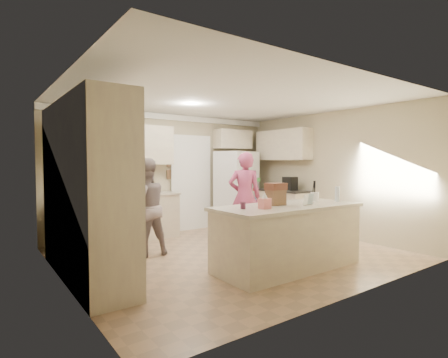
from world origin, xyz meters
TOP-DOWN VIEW (x-y plane):
  - floor at (0.00, 0.00)m, footprint 5.20×4.60m
  - ceiling at (0.00, 0.00)m, footprint 5.20×4.60m
  - wall_back at (0.00, 2.31)m, footprint 5.20×0.02m
  - wall_front at (0.00, -2.31)m, footprint 5.20×0.02m
  - wall_left at (-2.61, 0.00)m, footprint 0.02×4.60m
  - wall_right at (2.61, 0.00)m, footprint 0.02×4.60m
  - crown_back at (0.00, 2.26)m, footprint 5.20×0.08m
  - pantry_bank at (-2.30, 0.20)m, footprint 0.60×2.60m
  - back_base_cab at (-1.15, 2.00)m, footprint 2.20×0.60m
  - back_countertop at (-1.15, 1.99)m, footprint 2.24×0.63m
  - back_upper_cab at (-1.15, 2.12)m, footprint 2.20×0.35m
  - doorway_opening at (0.55, 2.28)m, footprint 0.90×0.06m
  - doorway_casing at (0.55, 2.24)m, footprint 1.02×0.03m
  - wall_frame_upper at (0.02, 2.27)m, footprint 0.15×0.02m
  - wall_frame_lower at (0.02, 2.27)m, footprint 0.15×0.02m
  - refrigerator at (1.57, 1.87)m, footprint 1.05×0.91m
  - fridge_seam at (1.57, 1.52)m, footprint 0.02×0.02m
  - fridge_dispenser at (1.35, 1.51)m, footprint 0.22×0.03m
  - fridge_handle_l at (1.52, 1.50)m, footprint 0.02×0.02m
  - fridge_handle_r at (1.62, 1.50)m, footprint 0.02×0.02m
  - over_fridge_cab at (1.65, 2.12)m, footprint 0.95×0.35m
  - right_base_cab at (2.30, 1.00)m, footprint 0.60×1.20m
  - right_countertop at (2.29, 1.00)m, footprint 0.63×1.24m
  - right_upper_cab at (2.43, 1.20)m, footprint 0.35×1.50m
  - coffee_maker at (2.25, 0.80)m, footprint 0.22×0.28m
  - island_base at (0.20, -1.10)m, footprint 2.20×0.90m
  - island_top at (0.20, -1.10)m, footprint 2.28×0.96m
  - utensil_crock at (0.85, -1.05)m, footprint 0.13×0.13m
  - tissue_box at (-0.35, -1.20)m, footprint 0.13×0.13m
  - tissue_plume at (-0.35, -1.20)m, footprint 0.08×0.08m
  - dollhouse_body at (0.05, -1.00)m, footprint 0.26×0.18m
  - dollhouse_roof at (0.05, -1.00)m, footprint 0.28×0.20m
  - jam_jar at (-0.60, -1.05)m, footprint 0.07×0.07m
  - greeting_card_a at (0.35, -1.30)m, footprint 0.12×0.06m
  - greeting_card_b at (0.50, -1.25)m, footprint 0.12×0.05m
  - water_bottle at (1.15, -1.25)m, footprint 0.07×0.07m
  - shaker_salt at (1.02, -0.88)m, footprint 0.05×0.05m
  - shaker_pepper at (1.09, -0.88)m, footprint 0.05×0.05m
  - teen_boy at (-1.22, 0.75)m, footprint 0.79×0.62m
  - teen_girl at (0.80, 0.63)m, footprint 0.76×0.70m
  - fridge_magnets at (1.57, 1.51)m, footprint 0.76×0.02m

SIDE VIEW (x-z plane):
  - floor at x=0.00m, z-range -0.02..0.00m
  - back_base_cab at x=-1.15m, z-range 0.00..0.88m
  - right_base_cab at x=2.30m, z-range 0.00..0.88m
  - island_base at x=0.20m, z-range 0.00..0.88m
  - teen_boy at x=-1.22m, z-range 0.00..1.61m
  - teen_girl at x=0.80m, z-range 0.00..1.74m
  - back_countertop at x=-1.15m, z-range 0.88..0.92m
  - refrigerator at x=1.57m, z-range 0.00..1.80m
  - fridge_seam at x=1.57m, z-range 0.01..1.79m
  - right_countertop at x=2.29m, z-range 0.88..0.92m
  - island_top at x=0.20m, z-range 0.88..0.93m
  - fridge_magnets at x=1.57m, z-range 0.18..1.62m
  - jam_jar at x=-0.60m, z-range 0.93..1.02m
  - shaker_salt at x=1.02m, z-range 0.93..1.02m
  - shaker_pepper at x=1.09m, z-range 0.93..1.02m
  - tissue_box at x=-0.35m, z-range 0.93..1.07m
  - utensil_crock at x=0.85m, z-range 0.93..1.07m
  - greeting_card_a at x=0.35m, z-range 0.93..1.08m
  - greeting_card_b at x=0.50m, z-range 0.93..1.08m
  - dollhouse_body at x=0.05m, z-range 0.93..1.15m
  - water_bottle at x=1.15m, z-range 0.92..1.17m
  - doorway_opening at x=0.55m, z-range 0.00..2.10m
  - doorway_casing at x=0.55m, z-range -0.06..2.16m
  - fridge_handle_l at x=1.52m, z-range 0.62..1.48m
  - fridge_handle_r at x=1.62m, z-range 0.62..1.48m
  - coffee_maker at x=2.25m, z-range 0.92..1.22m
  - tissue_plume at x=-0.35m, z-range 1.06..1.15m
  - fridge_dispenser at x=1.35m, z-range 0.97..1.32m
  - pantry_bank at x=-2.30m, z-range 0.00..2.35m
  - dollhouse_roof at x=0.05m, z-range 1.15..1.25m
  - wall_frame_lower at x=0.02m, z-range 1.18..1.38m
  - wall_back at x=0.00m, z-range 0.00..2.60m
  - wall_front at x=0.00m, z-range 0.00..2.60m
  - wall_left at x=-2.61m, z-range 0.00..2.60m
  - wall_right at x=2.61m, z-range 0.00..2.60m
  - wall_frame_upper at x=0.02m, z-range 1.45..1.65m
  - back_upper_cab at x=-1.15m, z-range 1.50..2.30m
  - right_upper_cab at x=2.43m, z-range 1.60..2.30m
  - over_fridge_cab at x=1.65m, z-range 1.88..2.33m
  - crown_back at x=0.00m, z-range 2.47..2.59m
  - ceiling at x=0.00m, z-range 2.60..2.62m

